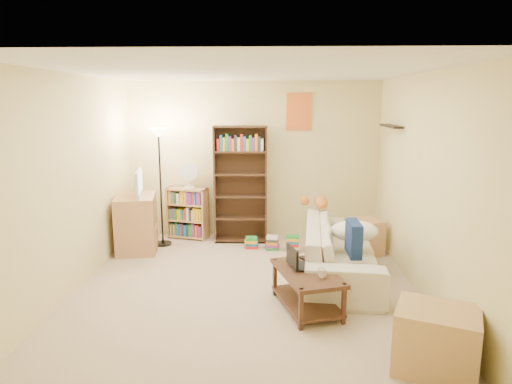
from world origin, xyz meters
TOP-DOWN VIEW (x-y plane):
  - room at (0.00, 0.01)m, footprint 4.50×4.54m
  - sofa at (1.18, 0.54)m, footprint 2.42×1.29m
  - navy_pillow at (1.24, 0.05)m, footprint 0.13×0.43m
  - cream_blanket at (1.35, 0.58)m, footprint 0.61×0.43m
  - tabby_cat at (0.97, 1.43)m, footprint 0.52×0.22m
  - coffee_table at (0.68, -0.47)m, footprint 0.79×1.07m
  - laptop at (0.65, -0.36)m, footprint 0.30×0.21m
  - laptop_screen at (0.52, -0.40)m, footprint 0.11×0.31m
  - mug at (0.81, -0.65)m, footprint 0.13×0.13m
  - tv_remote at (0.68, -0.13)m, footprint 0.14×0.17m
  - tv_stand at (-1.70, 1.41)m, footprint 0.68×0.86m
  - television at (-1.70, 1.41)m, footprint 0.69×0.32m
  - tall_bookshelf at (-0.18, 1.89)m, footprint 0.82×0.28m
  - short_bookshelf at (-1.06, 2.05)m, footprint 0.68×0.40m
  - desk_fan at (-1.01, 2.01)m, footprint 0.29×0.16m
  - floor_lamp at (-1.39, 1.69)m, footprint 0.30×0.30m
  - side_table at (1.64, 1.36)m, footprint 0.57×0.57m
  - end_cabinet at (1.65, -1.57)m, footprint 0.79×0.74m
  - book_stacks at (0.48, 1.46)m, footprint 1.13×0.35m

SIDE VIEW (x-z plane):
  - book_stacks at x=0.48m, z-range -0.02..0.23m
  - side_table at x=1.64m, z-range 0.00..0.51m
  - end_cabinet at x=1.65m, z-range 0.00..0.53m
  - coffee_table at x=0.68m, z-range 0.06..0.49m
  - sofa at x=1.18m, z-range 0.00..0.66m
  - short_bookshelf at x=-1.06m, z-range 0.00..0.82m
  - tv_stand at x=-1.70m, z-range 0.00..0.83m
  - tv_remote at x=0.68m, z-range 0.42..0.45m
  - laptop at x=0.65m, z-range 0.42..0.45m
  - mug at x=0.81m, z-range 0.42..0.52m
  - laptop_screen at x=0.52m, z-range 0.45..0.66m
  - cream_blanket at x=1.35m, z-range 0.43..0.69m
  - navy_pillow at x=1.24m, z-range 0.43..0.82m
  - tabby_cat at x=0.97m, z-range 0.66..0.84m
  - tall_bookshelf at x=-0.18m, z-range 0.05..1.87m
  - television at x=-1.70m, z-range 0.83..1.21m
  - desk_fan at x=-1.01m, z-range 0.84..1.27m
  - floor_lamp at x=-1.39m, z-range 0.53..2.32m
  - room at x=0.00m, z-range 0.36..2.88m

